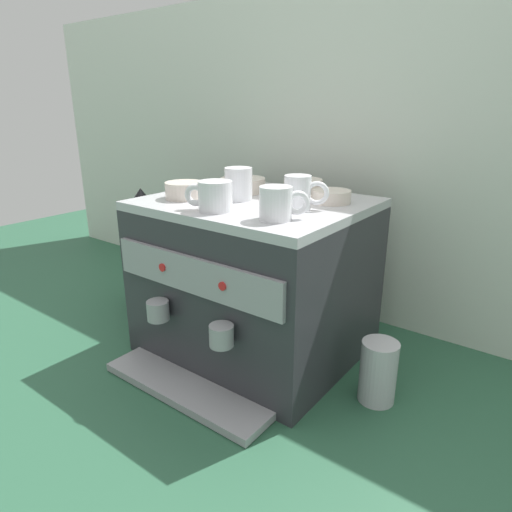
{
  "coord_description": "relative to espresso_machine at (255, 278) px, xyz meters",
  "views": [
    {
      "loc": [
        0.7,
        -0.93,
        0.68
      ],
      "look_at": [
        0.0,
        0.0,
        0.28
      ],
      "focal_mm": 31.39,
      "sensor_mm": 36.0,
      "label": 1
    }
  ],
  "objects": [
    {
      "name": "ceramic_bowl_0",
      "position": [
        -0.1,
        0.07,
        0.24
      ],
      "size": [
        0.13,
        0.13,
        0.04
      ],
      "color": "beige",
      "rests_on": "espresso_machine"
    },
    {
      "name": "ceramic_cup_3",
      "position": [
        -0.0,
        -0.16,
        0.26
      ],
      "size": [
        0.12,
        0.08,
        0.07
      ],
      "color": "white",
      "rests_on": "espresso_machine"
    },
    {
      "name": "ground_plane",
      "position": [
        0.0,
        0.0,
        -0.22
      ],
      "size": [
        4.0,
        4.0,
        0.0
      ],
      "primitive_type": "plane",
      "color": "#28563D"
    },
    {
      "name": "milk_pitcher",
      "position": [
        0.38,
        -0.02,
        -0.14
      ],
      "size": [
        0.09,
        0.09,
        0.15
      ],
      "primitive_type": "cylinder",
      "color": "#B7B7BC",
      "rests_on": "ground_plane"
    },
    {
      "name": "ceramic_bowl_2",
      "position": [
        0.07,
        0.13,
        0.24
      ],
      "size": [
        0.11,
        0.11,
        0.04
      ],
      "color": "beige",
      "rests_on": "espresso_machine"
    },
    {
      "name": "coffee_grinder",
      "position": [
        -0.48,
        0.01,
        -0.01
      ],
      "size": [
        0.14,
        0.14,
        0.41
      ],
      "color": "#333338",
      "rests_on": "ground_plane"
    },
    {
      "name": "ceramic_cup_0",
      "position": [
        0.17,
        -0.14,
        0.26
      ],
      "size": [
        0.1,
        0.09,
        0.07
      ],
      "color": "white",
      "rests_on": "espresso_machine"
    },
    {
      "name": "ceramic_cup_1",
      "position": [
        -0.04,
        -0.02,
        0.26
      ],
      "size": [
        0.09,
        0.1,
        0.08
      ],
      "color": "white",
      "rests_on": "espresso_machine"
    },
    {
      "name": "ceramic_bowl_3",
      "position": [
        0.17,
        0.09,
        0.24
      ],
      "size": [
        0.1,
        0.1,
        0.03
      ],
      "color": "beige",
      "rests_on": "espresso_machine"
    },
    {
      "name": "tiled_backsplash_wall",
      "position": [
        0.0,
        0.39,
        0.29
      ],
      "size": [
        2.8,
        0.03,
        1.02
      ],
      "primitive_type": "cube",
      "color": "silver",
      "rests_on": "ground_plane"
    },
    {
      "name": "ceramic_bowl_1",
      "position": [
        -0.16,
        -0.09,
        0.24
      ],
      "size": [
        0.1,
        0.1,
        0.04
      ],
      "color": "beige",
      "rests_on": "espresso_machine"
    },
    {
      "name": "ceramic_cup_2",
      "position": [
        0.15,
        -0.02,
        0.26
      ],
      "size": [
        0.1,
        0.07,
        0.08
      ],
      "color": "white",
      "rests_on": "espresso_machine"
    },
    {
      "name": "espresso_machine",
      "position": [
        0.0,
        0.0,
        0.0
      ],
      "size": [
        0.56,
        0.58,
        0.44
      ],
      "color": "#2D2D33",
      "rests_on": "ground_plane"
    }
  ]
}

